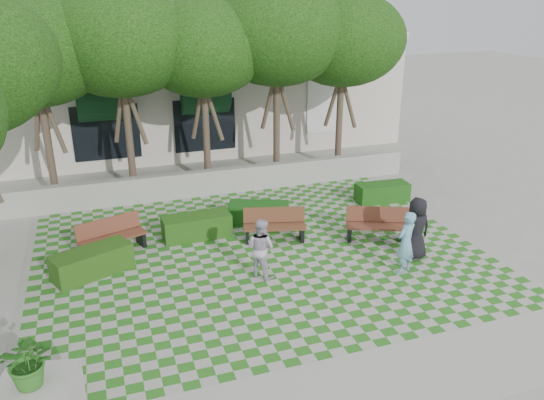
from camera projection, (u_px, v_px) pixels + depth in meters
name	position (u px, v px, depth m)	size (l,w,h in m)	color
ground	(273.00, 272.00, 13.82)	(90.00, 90.00, 0.00)	gray
lawn	(261.00, 255.00, 14.69)	(12.00, 12.00, 0.00)	#2B721E
sidewalk_south	(357.00, 391.00, 9.68)	(16.00, 2.00, 0.01)	#9E9B93
retaining_wall	(216.00, 181.00, 19.11)	(15.00, 0.36, 0.90)	#9E9B93
bench_east	(377.00, 225.00, 15.50)	(1.91, 1.28, 0.96)	#5B2E1F
bench_mid	(274.00, 225.00, 15.47)	(1.90, 1.06, 0.95)	#55301D
bench_west	(112.00, 237.00, 14.73)	(1.94, 1.18, 0.97)	brown
hedge_east	(382.00, 192.00, 18.44)	(1.83, 0.73, 0.64)	#174712
hedge_midright	(259.00, 213.00, 16.66)	(1.87, 0.75, 0.66)	#144612
hedge_midleft	(197.00, 226.00, 15.68)	(1.99, 0.79, 0.70)	#1D4712
hedge_west	(92.00, 262.00, 13.59)	(1.98, 0.79, 0.69)	#1F4512
person_blue	(406.00, 243.00, 13.51)	(0.62, 0.41, 1.69)	#6BA7C4
person_dark	(416.00, 229.00, 14.25)	(0.86, 0.56, 1.75)	black
person_white	(261.00, 248.00, 13.35)	(0.77, 0.60, 1.58)	#BDB3C5
tree_row	(155.00, 48.00, 16.61)	(17.70, 13.40, 7.41)	#47382B
building	(195.00, 88.00, 25.58)	(18.00, 8.92, 5.15)	beige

